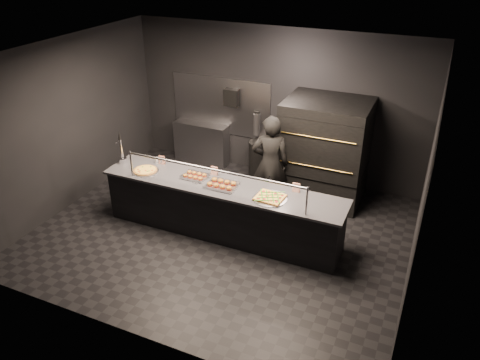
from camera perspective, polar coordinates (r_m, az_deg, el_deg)
The scene contains 15 objects.
room at distance 7.33m, azimuth -2.39°, elevation 3.54°, with size 6.04×6.00×3.00m.
service_counter at distance 7.77m, azimuth -2.24°, elevation -3.56°, with size 4.10×0.78×1.37m.
pizza_oven at distance 8.77m, azimuth 10.26°, elevation 3.62°, with size 1.50×1.23×1.91m.
prep_shelf at distance 10.26m, azimuth -4.68°, elevation 4.54°, with size 1.20×0.35×0.90m, color #99999E.
towel_dispenser at distance 9.63m, azimuth -1.00°, elevation 10.04°, with size 0.30×0.20×0.35m, color black.
fire_extinguisher at distance 9.60m, azimuth 2.06°, elevation 6.86°, with size 0.14×0.14×0.51m.
beer_tap at distance 8.45m, azimuth -14.21°, elevation 3.11°, with size 0.16×0.22×0.60m.
round_pizza at distance 8.12m, azimuth -11.46°, elevation 1.15°, with size 0.46×0.46×0.03m.
slider_tray_a at distance 7.79m, azimuth -5.53°, elevation 0.50°, with size 0.49×0.42×0.07m.
slider_tray_b at distance 7.49m, azimuth -2.25°, elevation -0.55°, with size 0.52×0.39×0.08m.
square_pizza at distance 7.16m, azimuth 3.66°, elevation -2.15°, with size 0.53×0.53×0.05m.
condiment_jar at distance 8.35m, azimuth -9.96°, elevation 2.35°, with size 0.16×0.06×0.10m.
tent_cards at distance 7.77m, azimuth -2.25°, elevation 0.96°, with size 2.58×0.04×0.15m.
trash_bin at distance 9.67m, azimuth 2.42°, elevation 2.61°, with size 0.45×0.45×0.76m, color black.
worker at distance 8.28m, azimuth 3.68°, elevation 1.97°, with size 0.66×0.43×1.80m, color black.
Camera 1 is at (2.93, -5.92, 4.55)m, focal length 35.00 mm.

